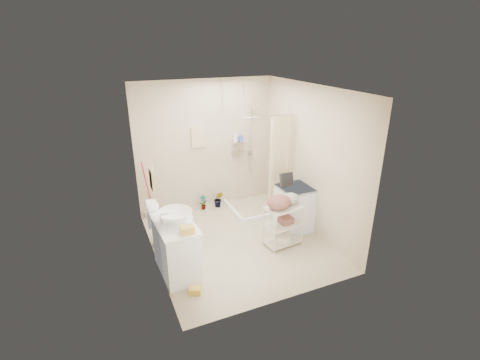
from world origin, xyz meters
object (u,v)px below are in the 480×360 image
(vanity, at_px, (176,248))
(laundry_rack, at_px, (283,222))
(washing_machine, at_px, (295,208))
(toilet, at_px, (171,222))

(vanity, bearing_deg, laundry_rack, -1.49)
(vanity, distance_m, laundry_rack, 1.84)
(washing_machine, distance_m, laundry_rack, 0.60)
(toilet, bearing_deg, washing_machine, -95.15)
(vanity, distance_m, toilet, 0.84)
(laundry_rack, bearing_deg, vanity, 174.55)
(vanity, distance_m, washing_machine, 2.34)
(vanity, relative_size, washing_machine, 1.13)
(vanity, xyz_separation_m, toilet, (0.12, 0.83, -0.02))
(toilet, relative_size, laundry_rack, 0.93)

